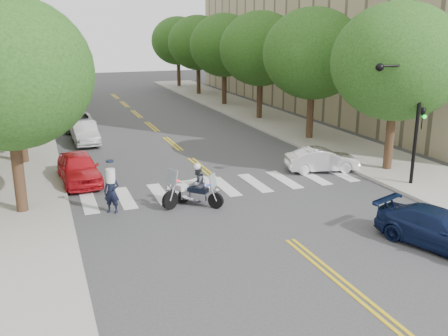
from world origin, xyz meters
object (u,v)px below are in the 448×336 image
motorcycle_parked (190,189)px  officer_standing (112,192)px  convertible (322,160)px  motorcycle_police (196,187)px  sedan_blue (440,229)px

motorcycle_parked → officer_standing: 3.28m
motorcycle_parked → convertible: motorcycle_parked is taller
motorcycle_police → sedan_blue: 9.38m
motorcycle_parked → officer_standing: (-3.26, -0.08, 0.30)m
motorcycle_police → officer_standing: 3.44m
motorcycle_police → motorcycle_parked: size_ratio=0.77×
motorcycle_police → convertible: size_ratio=0.49×
motorcycle_parked → sedan_blue: size_ratio=0.54×
motorcycle_parked → officer_standing: bearing=63.7°
officer_standing → sedan_blue: officer_standing is taller
motorcycle_parked → sedan_blue: 9.81m
officer_standing → convertible: size_ratio=0.47×
officer_standing → convertible: (11.01, 2.24, -0.26)m
motorcycle_parked → convertible: size_ratio=0.64×
sedan_blue → convertible: bearing=63.3°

